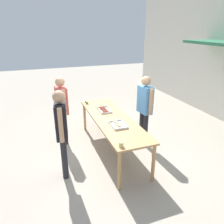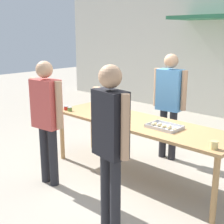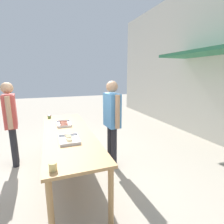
{
  "view_description": "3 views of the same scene",
  "coord_description": "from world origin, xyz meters",
  "px_view_note": "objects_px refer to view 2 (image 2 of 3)",
  "views": [
    {
      "loc": [
        4.38,
        -1.59,
        2.83
      ],
      "look_at": [
        0.0,
        0.0,
        1.0
      ],
      "focal_mm": 35.0,
      "sensor_mm": 36.0,
      "label": 1
    },
    {
      "loc": [
        2.65,
        -3.37,
        2.09
      ],
      "look_at": [
        -0.51,
        -0.02,
        0.9
      ],
      "focal_mm": 50.0,
      "sensor_mm": 36.0,
      "label": 2
    },
    {
      "loc": [
        3.11,
        -0.28,
        1.88
      ],
      "look_at": [
        -0.08,
        0.88,
        1.14
      ],
      "focal_mm": 28.0,
      "sensor_mm": 36.0,
      "label": 3
    }
  ],
  "objects_px": {
    "beer_cup": "(214,145)",
    "person_customer_with_cup": "(110,134)",
    "condiment_jar_mustard": "(66,108)",
    "condiment_jar_ketchup": "(70,109)",
    "person_server_behind_table": "(169,97)",
    "food_tray_sausages": "(112,114)",
    "food_tray_buns": "(164,127)",
    "person_customer_holding_hotdog": "(47,112)"
  },
  "relations": [
    {
      "from": "condiment_jar_mustard",
      "to": "beer_cup",
      "type": "bearing_deg",
      "value": 0.15
    },
    {
      "from": "food_tray_sausages",
      "to": "food_tray_buns",
      "type": "bearing_deg",
      "value": -0.08
    },
    {
      "from": "condiment_jar_mustard",
      "to": "person_server_behind_table",
      "type": "relative_size",
      "value": 0.04
    },
    {
      "from": "person_server_behind_table",
      "to": "food_tray_buns",
      "type": "bearing_deg",
      "value": -64.98
    },
    {
      "from": "person_customer_holding_hotdog",
      "to": "person_customer_with_cup",
      "type": "distance_m",
      "value": 1.38
    },
    {
      "from": "beer_cup",
      "to": "condiment_jar_ketchup",
      "type": "bearing_deg",
      "value": -179.69
    },
    {
      "from": "food_tray_buns",
      "to": "person_customer_holding_hotdog",
      "type": "relative_size",
      "value": 0.25
    },
    {
      "from": "person_customer_holding_hotdog",
      "to": "food_tray_sausages",
      "type": "bearing_deg",
      "value": -111.4
    },
    {
      "from": "person_server_behind_table",
      "to": "condiment_jar_ketchup",
      "type": "bearing_deg",
      "value": -137.44
    },
    {
      "from": "person_server_behind_table",
      "to": "beer_cup",
      "type": "bearing_deg",
      "value": -45.69
    },
    {
      "from": "food_tray_sausages",
      "to": "person_customer_holding_hotdog",
      "type": "height_order",
      "value": "person_customer_holding_hotdog"
    },
    {
      "from": "condiment_jar_mustard",
      "to": "person_customer_holding_hotdog",
      "type": "relative_size",
      "value": 0.04
    },
    {
      "from": "food_tray_sausages",
      "to": "condiment_jar_mustard",
      "type": "relative_size",
      "value": 6.24
    },
    {
      "from": "condiment_jar_ketchup",
      "to": "person_server_behind_table",
      "type": "relative_size",
      "value": 0.04
    },
    {
      "from": "person_customer_holding_hotdog",
      "to": "condiment_jar_ketchup",
      "type": "bearing_deg",
      "value": -67.3
    },
    {
      "from": "food_tray_sausages",
      "to": "food_tray_buns",
      "type": "relative_size",
      "value": 1.05
    },
    {
      "from": "beer_cup",
      "to": "person_customer_with_cup",
      "type": "xyz_separation_m",
      "value": [
        -0.68,
        -0.93,
        0.19
      ]
    },
    {
      "from": "person_customer_with_cup",
      "to": "beer_cup",
      "type": "bearing_deg",
      "value": -117.44
    },
    {
      "from": "condiment_jar_mustard",
      "to": "person_server_behind_table",
      "type": "xyz_separation_m",
      "value": [
        1.2,
        1.18,
        0.17
      ]
    },
    {
      "from": "food_tray_buns",
      "to": "person_customer_holding_hotdog",
      "type": "distance_m",
      "value": 1.58
    },
    {
      "from": "food_tray_buns",
      "to": "beer_cup",
      "type": "height_order",
      "value": "beer_cup"
    },
    {
      "from": "food_tray_sausages",
      "to": "beer_cup",
      "type": "height_order",
      "value": "beer_cup"
    },
    {
      "from": "food_tray_buns",
      "to": "person_customer_with_cup",
      "type": "distance_m",
      "value": 1.22
    },
    {
      "from": "food_tray_buns",
      "to": "condiment_jar_mustard",
      "type": "xyz_separation_m",
      "value": [
        -1.72,
        -0.27,
        0.02
      ]
    },
    {
      "from": "person_customer_with_cup",
      "to": "person_customer_holding_hotdog",
      "type": "bearing_deg",
      "value": 0.71
    },
    {
      "from": "condiment_jar_ketchup",
      "to": "beer_cup",
      "type": "height_order",
      "value": "beer_cup"
    },
    {
      "from": "food_tray_buns",
      "to": "condiment_jar_ketchup",
      "type": "xyz_separation_m",
      "value": [
        -1.62,
        -0.28,
        0.02
      ]
    },
    {
      "from": "person_customer_with_cup",
      "to": "condiment_jar_mustard",
      "type": "bearing_deg",
      "value": -17.53
    },
    {
      "from": "person_server_behind_table",
      "to": "person_customer_with_cup",
      "type": "bearing_deg",
      "value": -76.96
    },
    {
      "from": "food_tray_sausages",
      "to": "food_tray_buns",
      "type": "height_order",
      "value": "food_tray_buns"
    },
    {
      "from": "food_tray_sausages",
      "to": "condiment_jar_mustard",
      "type": "xyz_separation_m",
      "value": [
        -0.77,
        -0.27,
        0.02
      ]
    },
    {
      "from": "condiment_jar_ketchup",
      "to": "person_customer_with_cup",
      "type": "height_order",
      "value": "person_customer_with_cup"
    },
    {
      "from": "person_server_behind_table",
      "to": "person_customer_with_cup",
      "type": "xyz_separation_m",
      "value": [
        0.67,
        -2.1,
        0.04
      ]
    },
    {
      "from": "beer_cup",
      "to": "person_customer_with_cup",
      "type": "distance_m",
      "value": 1.16
    },
    {
      "from": "person_customer_holding_hotdog",
      "to": "beer_cup",
      "type": "bearing_deg",
      "value": -166.66
    },
    {
      "from": "beer_cup",
      "to": "person_server_behind_table",
      "type": "bearing_deg",
      "value": 138.92
    },
    {
      "from": "condiment_jar_mustard",
      "to": "condiment_jar_ketchup",
      "type": "height_order",
      "value": "same"
    },
    {
      "from": "condiment_jar_mustard",
      "to": "beer_cup",
      "type": "distance_m",
      "value": 2.55
    },
    {
      "from": "beer_cup",
      "to": "person_customer_with_cup",
      "type": "height_order",
      "value": "person_customer_with_cup"
    },
    {
      "from": "condiment_jar_mustard",
      "to": "person_customer_holding_hotdog",
      "type": "xyz_separation_m",
      "value": [
        0.51,
        -0.73,
        0.15
      ]
    },
    {
      "from": "condiment_jar_ketchup",
      "to": "person_customer_with_cup",
      "type": "bearing_deg",
      "value": -27.34
    },
    {
      "from": "food_tray_sausages",
      "to": "condiment_jar_ketchup",
      "type": "distance_m",
      "value": 0.73
    }
  ]
}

